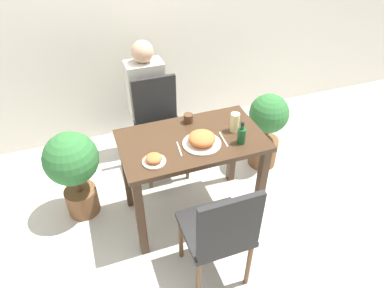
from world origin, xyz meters
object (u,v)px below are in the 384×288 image
chair_near (220,231)px  juice_glass (235,122)px  side_plate (154,159)px  potted_plant_left (73,167)px  person_figure (147,100)px  potted_plant_right (267,126)px  chair_far (159,122)px  food_plate (202,139)px  sauce_bottle (241,135)px  drink_cup (188,118)px

chair_near → juice_glass: (0.38, 0.64, 0.33)m
side_plate → potted_plant_left: side_plate is taller
potted_plant_left → person_figure: 1.01m
potted_plant_left → potted_plant_right: size_ratio=1.03×
chair_near → chair_far: (-0.03, 1.31, 0.00)m
food_plate → sauce_bottle: size_ratio=1.52×
chair_near → side_plate: (-0.28, 0.49, 0.28)m
food_plate → person_figure: bearing=98.1°
chair_far → side_plate: 0.91m
juice_glass → potted_plant_right: (0.54, 0.37, -0.40)m
food_plate → potted_plant_left: (-0.91, 0.41, -0.32)m
food_plate → drink_cup: food_plate is taller
chair_far → juice_glass: bearing=-58.6°
person_figure → sauce_bottle: bearing=-69.9°
chair_near → juice_glass: 0.81m
chair_near → food_plate: chair_near is taller
chair_near → sauce_bottle: sauce_bottle is taller
chair_near → potted_plant_right: bearing=-132.2°
sauce_bottle → potted_plant_left: bearing=157.6°
food_plate → side_plate: (-0.37, -0.08, -0.02)m
sauce_bottle → person_figure: 1.25m
side_plate → juice_glass: juice_glass is taller
chair_far → person_figure: bearing=95.4°
juice_glass → food_plate: bearing=-165.2°
food_plate → chair_far: bearing=99.3°
potted_plant_right → person_figure: bearing=147.8°
chair_near → sauce_bottle: 0.69m
drink_cup → juice_glass: (0.29, -0.22, 0.04)m
chair_far → person_figure: (-0.03, 0.32, 0.06)m
drink_cup → potted_plant_left: drink_cup is taller
chair_near → potted_plant_right: chair_near is taller
side_plate → potted_plant_right: side_plate is taller
drink_cup → sauce_bottle: size_ratio=0.40×
chair_far → food_plate: size_ratio=3.31×
juice_glass → sauce_bottle: (-0.02, -0.15, -0.00)m
chair_near → chair_far: bearing=-88.6°
food_plate → sauce_bottle: sauce_bottle is taller
food_plate → juice_glass: 0.30m
chair_near → sauce_bottle: size_ratio=5.02×
sauce_bottle → chair_far: bearing=115.3°
potted_plant_left → potted_plant_right: bearing=1.3°
drink_cup → potted_plant_left: size_ratio=0.09×
side_plate → chair_far: bearing=73.3°
food_plate → juice_glass: (0.29, 0.08, 0.03)m
chair_far → potted_plant_left: (-0.79, -0.34, -0.03)m
chair_near → person_figure: (-0.06, 1.64, 0.06)m
chair_far → juice_glass: 0.85m
sauce_bottle → person_figure: size_ratio=0.16×
chair_far → sauce_bottle: 0.97m
chair_far → drink_cup: size_ratio=12.62×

